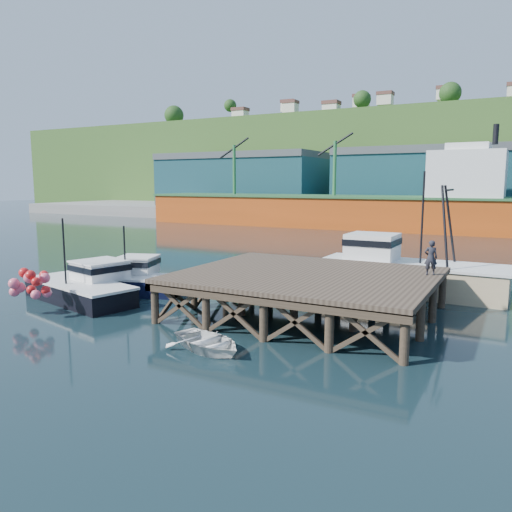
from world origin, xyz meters
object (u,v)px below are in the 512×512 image
Objects in this scene: boat_black at (84,285)px; dockworker at (431,258)px; boat_navy at (132,279)px; dinghy at (208,342)px; trawler at (407,268)px.

boat_black reaches higher than dockworker.
dinghy is (9.75, -6.59, -0.46)m from boat_navy.
boat_navy is at bearing 76.38° from dinghy.
trawler is 5.86m from dockworker.
boat_black is 18.41m from dockworker.
dinghy is at bearing -5.81° from boat_black.
boat_black reaches higher than boat_navy.
boat_black is at bearing -128.13° from boat_navy.
dockworker is at bearing -67.56° from trawler.
dockworker is at bearing 30.29° from boat_black.
dockworker is (2.09, -5.27, 1.49)m from trawler.
boat_navy is at bearing -7.72° from dockworker.
trawler is at bearing 9.38° from boat_navy.
dinghy is 11.59m from dockworker.
trawler is 15.09m from dinghy.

